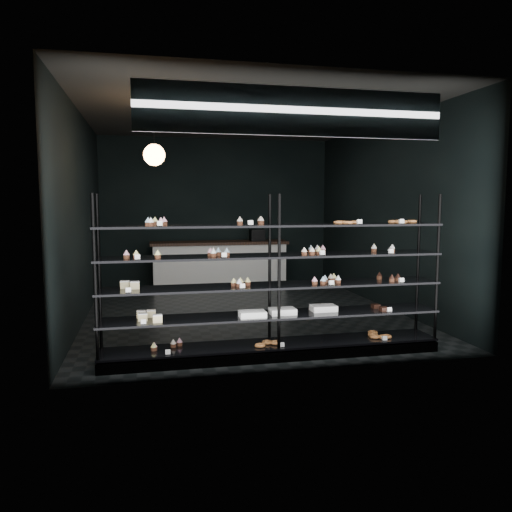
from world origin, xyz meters
name	(u,v)px	position (x,y,z in m)	size (l,w,h in m)	color
room	(242,215)	(0.00, 0.00, 1.60)	(5.01, 6.01, 3.20)	black
display_shelf	(272,304)	(-0.12, -2.45, 0.63)	(4.00, 0.50, 1.91)	black
signage	(295,112)	(0.00, -2.93, 2.75)	(3.30, 0.05, 0.50)	#0D0B39
pendant_lamp	(154,155)	(-1.41, -1.03, 2.45)	(0.29, 0.29, 0.87)	black
service_counter	(220,264)	(-0.01, 2.50, 0.50)	(2.90, 0.65, 1.23)	silver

